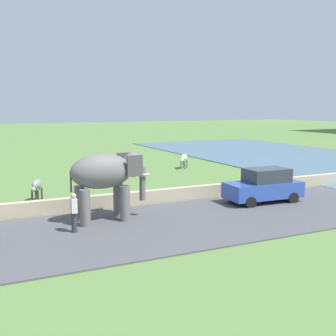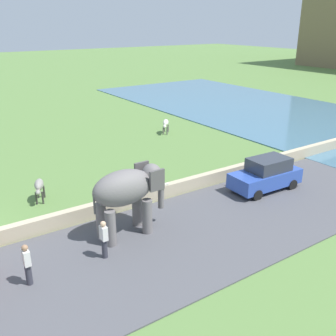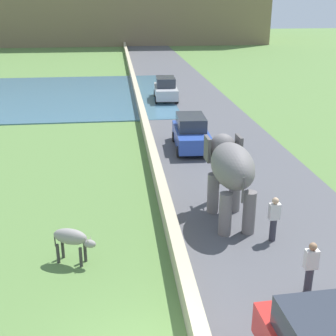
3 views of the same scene
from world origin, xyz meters
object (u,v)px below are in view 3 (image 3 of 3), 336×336
(elephant, at_px, (230,169))
(car_blue, at_px, (191,133))
(person_trailing, at_px, (310,267))
(person_beside_elephant, at_px, (274,219))
(car_silver, at_px, (166,89))
(cow_grey, at_px, (72,239))

(elephant, height_order, car_blue, elephant)
(elephant, distance_m, car_blue, 8.48)
(person_trailing, bearing_deg, person_beside_elephant, 90.43)
(elephant, distance_m, person_beside_elephant, 2.34)
(car_blue, xyz_separation_m, car_silver, (0.00, 12.35, 0.00))
(elephant, xyz_separation_m, car_blue, (0.01, 8.40, -1.14))
(elephant, height_order, cow_grey, elephant)
(car_blue, distance_m, car_silver, 12.35)
(person_beside_elephant, height_order, car_blue, car_blue)
(elephant, xyz_separation_m, car_silver, (0.01, 20.75, -1.14))
(person_trailing, xyz_separation_m, car_silver, (-1.12, 25.33, 0.03))
(person_trailing, relative_size, cow_grey, 1.16)
(elephant, relative_size, cow_grey, 2.47)
(elephant, height_order, person_beside_elephant, elephant)
(person_beside_elephant, xyz_separation_m, car_blue, (-1.10, 10.10, 0.03))
(person_beside_elephant, distance_m, cow_grey, 6.56)
(elephant, relative_size, person_trailing, 2.13)
(person_beside_elephant, xyz_separation_m, car_silver, (-1.10, 22.45, 0.03))
(person_beside_elephant, relative_size, car_blue, 0.40)
(cow_grey, bearing_deg, person_beside_elephant, 4.38)
(person_beside_elephant, relative_size, cow_grey, 1.16)
(elephant, bearing_deg, person_beside_elephant, -56.76)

